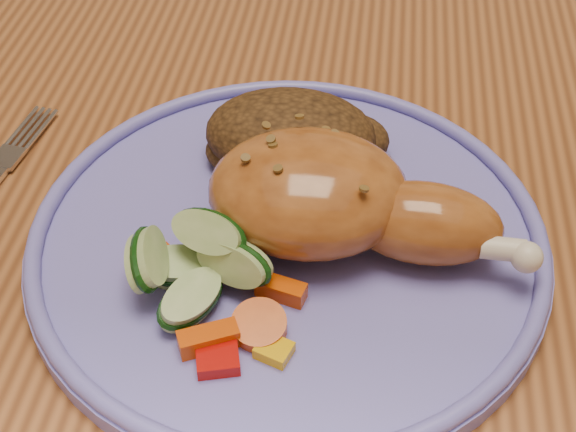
{
  "coord_description": "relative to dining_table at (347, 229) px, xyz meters",
  "views": [
    {
      "loc": [
        0.01,
        -0.43,
        1.1
      ],
      "look_at": [
        -0.03,
        -0.1,
        0.78
      ],
      "focal_mm": 50.0,
      "sensor_mm": 36.0,
      "label": 1
    }
  ],
  "objects": [
    {
      "name": "vegetable_pile",
      "position": [
        -0.07,
        -0.15,
        0.11
      ],
      "size": [
        0.11,
        0.1,
        0.05
      ],
      "color": "#A50A05",
      "rests_on": "plate"
    },
    {
      "name": "chicken_leg",
      "position": [
        -0.01,
        -0.1,
        0.12
      ],
      "size": [
        0.19,
        0.1,
        0.06
      ],
      "color": "#A55A22",
      "rests_on": "plate"
    },
    {
      "name": "rice_pilaf",
      "position": [
        -0.04,
        -0.03,
        0.11
      ],
      "size": [
        0.12,
        0.08,
        0.05
      ],
      "color": "#462A11",
      "rests_on": "plate"
    },
    {
      "name": "dining_table",
      "position": [
        0.0,
        0.0,
        0.0
      ],
      "size": [
        0.9,
        1.4,
        0.75
      ],
      "color": "brown",
      "rests_on": "ground"
    },
    {
      "name": "chair_far",
      "position": [
        0.0,
        0.63,
        -0.17
      ],
      "size": [
        0.42,
        0.42,
        0.91
      ],
      "color": "#4C2D16",
      "rests_on": "ground"
    },
    {
      "name": "plate_rim",
      "position": [
        -0.03,
        -0.1,
        0.1
      ],
      "size": [
        0.3,
        0.3,
        0.01
      ],
      "primitive_type": "torus",
      "color": "#6962BD",
      "rests_on": "plate"
    },
    {
      "name": "plate",
      "position": [
        -0.03,
        -0.1,
        0.09
      ],
      "size": [
        0.31,
        0.31,
        0.01
      ],
      "primitive_type": "cylinder",
      "color": "#6962BD",
      "rests_on": "dining_table"
    }
  ]
}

